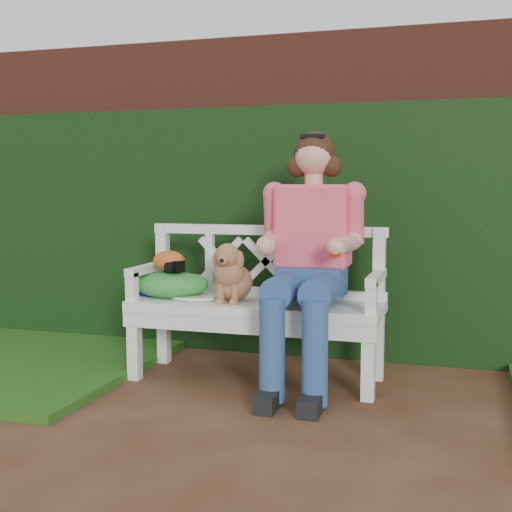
# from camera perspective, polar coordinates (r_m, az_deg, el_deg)

# --- Properties ---
(ground) EXTENTS (60.00, 60.00, 0.00)m
(ground) POSITION_cam_1_polar(r_m,az_deg,el_deg) (3.21, 1.30, -15.35)
(ground) COLOR #482312
(brick_wall) EXTENTS (10.00, 0.30, 2.20)m
(brick_wall) POSITION_cam_1_polar(r_m,az_deg,el_deg) (4.85, 7.43, 5.06)
(brick_wall) COLOR brown
(brick_wall) RESTS_ON ground
(ivy_hedge) EXTENTS (10.00, 0.18, 1.70)m
(ivy_hedge) POSITION_cam_1_polar(r_m,az_deg,el_deg) (4.65, 6.94, 1.95)
(ivy_hedge) COLOR #153312
(ivy_hedge) RESTS_ON ground
(garden_bench) EXTENTS (1.59, 0.61, 0.48)m
(garden_bench) POSITION_cam_1_polar(r_m,az_deg,el_deg) (4.13, 0.00, -7.05)
(garden_bench) COLOR white
(garden_bench) RESTS_ON ground
(seated_woman) EXTENTS (0.78, 0.94, 1.49)m
(seated_woman) POSITION_cam_1_polar(r_m,az_deg,el_deg) (3.94, 4.63, -0.26)
(seated_woman) COLOR red
(seated_woman) RESTS_ON ground
(dog) EXTENTS (0.28, 0.35, 0.36)m
(dog) POSITION_cam_1_polar(r_m,az_deg,el_deg) (4.04, -1.99, -1.31)
(dog) COLOR #B87C4A
(dog) RESTS_ON garden_bench
(tennis_racket) EXTENTS (0.58, 0.29, 0.03)m
(tennis_racket) POSITION_cam_1_polar(r_m,az_deg,el_deg) (4.18, -5.48, -3.40)
(tennis_racket) COLOR white
(tennis_racket) RESTS_ON garden_bench
(green_bag) EXTENTS (0.51, 0.41, 0.16)m
(green_bag) POSITION_cam_1_polar(r_m,az_deg,el_deg) (4.26, -7.07, -2.33)
(green_bag) COLOR #208F23
(green_bag) RESTS_ON garden_bench
(camera_item) EXTENTS (0.13, 0.11, 0.07)m
(camera_item) POSITION_cam_1_polar(r_m,az_deg,el_deg) (4.21, -6.82, -0.84)
(camera_item) COLOR black
(camera_item) RESTS_ON green_bag
(baseball_glove) EXTENTS (0.24, 0.21, 0.13)m
(baseball_glove) POSITION_cam_1_polar(r_m,az_deg,el_deg) (4.24, -7.27, -0.40)
(baseball_glove) COLOR #BB4E1E
(baseball_glove) RESTS_ON green_bag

